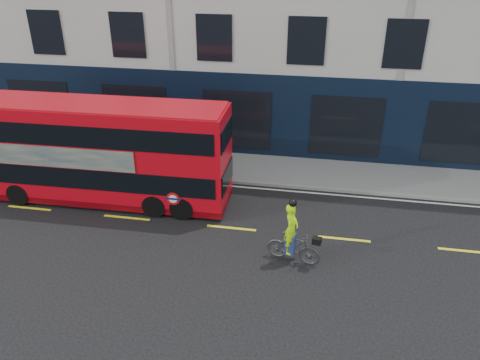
# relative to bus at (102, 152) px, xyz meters

# --- Properties ---
(ground) EXTENTS (120.00, 120.00, 0.00)m
(ground) POSITION_rel_bus_xyz_m (1.29, -2.78, -2.04)
(ground) COLOR black
(ground) RESTS_ON ground
(pavement) EXTENTS (60.00, 3.00, 0.12)m
(pavement) POSITION_rel_bus_xyz_m (1.29, 3.72, -1.98)
(pavement) COLOR gray
(pavement) RESTS_ON ground
(kerb) EXTENTS (60.00, 0.12, 0.13)m
(kerb) POSITION_rel_bus_xyz_m (1.29, 2.22, -1.97)
(kerb) COLOR gray
(kerb) RESTS_ON ground
(road_edge_line) EXTENTS (58.00, 0.10, 0.01)m
(road_edge_line) POSITION_rel_bus_xyz_m (1.29, 1.92, -2.03)
(road_edge_line) COLOR silver
(road_edge_line) RESTS_ON ground
(lane_dashes) EXTENTS (58.00, 0.12, 0.01)m
(lane_dashes) POSITION_rel_bus_xyz_m (1.29, -1.28, -2.03)
(lane_dashes) COLOR yellow
(lane_dashes) RESTS_ON ground
(bus) EXTENTS (9.90, 2.40, 3.97)m
(bus) POSITION_rel_bus_xyz_m (0.00, 0.00, 0.00)
(bus) COLOR red
(bus) RESTS_ON ground
(cyclist) EXTENTS (1.81, 0.85, 2.26)m
(cyclist) POSITION_rel_bus_xyz_m (7.59, -2.84, -1.28)
(cyclist) COLOR #414345
(cyclist) RESTS_ON ground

